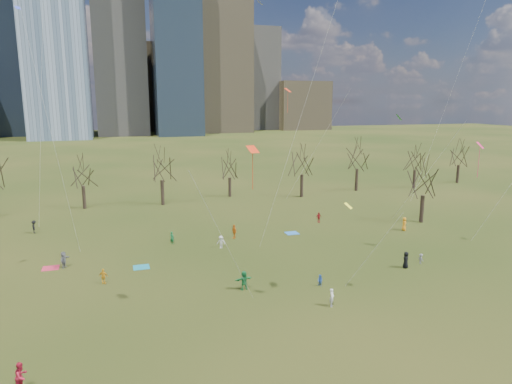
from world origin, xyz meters
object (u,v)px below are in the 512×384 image
object	(u,v)px
person_1	(332,297)
person_2	(21,376)
blanket_teal	(141,267)
person_4	(104,276)
blanket_navy	(292,233)
blanket_crimson	(51,268)

from	to	relation	value
person_1	person_2	xyz separation A→B (m)	(-22.23, -4.57, 0.12)
blanket_teal	person_4	size ratio (longest dim) A/B	1.09
blanket_teal	blanket_navy	distance (m)	20.28
blanket_teal	person_1	size ratio (longest dim) A/B	1.05
blanket_teal	person_2	size ratio (longest dim) A/B	0.90
person_1	person_4	distance (m)	20.76
blanket_crimson	person_2	distance (m)	21.04
blanket_teal	blanket_crimson	bearing A→B (deg)	163.95
person_1	blanket_teal	bearing A→B (deg)	79.80
person_1	person_2	distance (m)	22.69
person_1	person_2	bearing A→B (deg)	135.66
person_4	person_1	bearing A→B (deg)	174.53
person_1	blanket_navy	bearing A→B (deg)	20.80
blanket_crimson	person_2	size ratio (longest dim) A/B	0.90
blanket_navy	person_1	world-z (taller)	person_1
blanket_crimson	person_1	world-z (taller)	person_1
blanket_navy	person_1	bearing A→B (deg)	-103.24
person_1	person_2	size ratio (longest dim) A/B	0.86
person_2	blanket_navy	bearing A→B (deg)	-16.22
blanket_navy	person_4	xyz separation A→B (m)	(-22.71, -10.02, 0.72)
blanket_navy	person_1	size ratio (longest dim) A/B	1.05
blanket_navy	person_2	bearing A→B (deg)	-137.08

